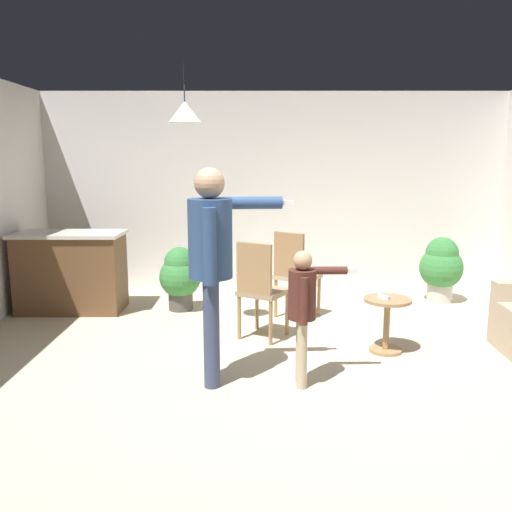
% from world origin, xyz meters
% --- Properties ---
extents(ground, '(7.68, 7.68, 0.00)m').
position_xyz_m(ground, '(0.00, 0.00, 0.00)').
color(ground, beige).
extents(wall_back, '(6.40, 0.10, 2.70)m').
position_xyz_m(wall_back, '(0.00, 3.20, 1.35)').
color(wall_back, silver).
rests_on(wall_back, ground).
extents(kitchen_counter, '(1.26, 0.66, 0.95)m').
position_xyz_m(kitchen_counter, '(-2.45, 1.96, 0.48)').
color(kitchen_counter, brown).
rests_on(kitchen_counter, ground).
extents(side_table_by_couch, '(0.44, 0.44, 0.52)m').
position_xyz_m(side_table_by_couch, '(0.99, 0.55, 0.33)').
color(side_table_by_couch, '#99754C').
rests_on(side_table_by_couch, ground).
extents(person_adult, '(0.84, 0.54, 1.74)m').
position_xyz_m(person_adult, '(-0.59, -0.15, 1.08)').
color(person_adult, '#384260').
rests_on(person_adult, ground).
extents(person_child, '(0.57, 0.33, 1.10)m').
position_xyz_m(person_child, '(0.13, -0.21, 0.68)').
color(person_child, tan).
rests_on(person_child, ground).
extents(dining_chair_by_counter, '(0.59, 0.59, 1.00)m').
position_xyz_m(dining_chair_by_counter, '(0.19, 1.65, 0.55)').
color(dining_chair_by_counter, '#99754C').
rests_on(dining_chair_by_counter, ground).
extents(dining_chair_near_wall, '(0.57, 0.57, 1.00)m').
position_xyz_m(dining_chair_near_wall, '(-0.20, 0.91, 0.55)').
color(dining_chair_near_wall, '#99754C').
rests_on(dining_chair_near_wall, ground).
extents(potted_plant_corner, '(0.54, 0.54, 0.83)m').
position_xyz_m(potted_plant_corner, '(2.12, 2.39, 0.46)').
color(potted_plant_corner, '#B7B2AD').
rests_on(potted_plant_corner, ground).
extents(potted_plant_by_wall, '(0.50, 0.50, 0.77)m').
position_xyz_m(potted_plant_by_wall, '(-1.16, 1.99, 0.42)').
color(potted_plant_by_wall, '#4C4742').
rests_on(potted_plant_by_wall, ground).
extents(spare_remote_on_table, '(0.11, 0.13, 0.04)m').
position_xyz_m(spare_remote_on_table, '(0.94, 0.53, 0.54)').
color(spare_remote_on_table, white).
rests_on(spare_remote_on_table, side_table_by_couch).
extents(ceiling_light_pendant, '(0.32, 0.32, 0.55)m').
position_xyz_m(ceiling_light_pendant, '(-0.93, 1.06, 2.25)').
color(ceiling_light_pendant, silver).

